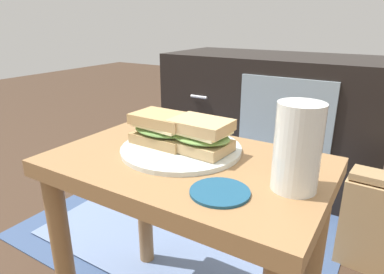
% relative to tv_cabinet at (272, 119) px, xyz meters
% --- Properties ---
extents(side_table, '(0.56, 0.36, 0.46)m').
position_rel_tv_cabinet_xyz_m(side_table, '(0.13, -0.95, 0.08)').
color(side_table, olive).
rests_on(side_table, ground).
extents(tv_cabinet, '(0.96, 0.46, 0.58)m').
position_rel_tv_cabinet_xyz_m(tv_cabinet, '(0.00, 0.00, 0.00)').
color(tv_cabinet, black).
rests_on(tv_cabinet, ground).
extents(area_rug, '(1.07, 0.82, 0.01)m').
position_rel_tv_cabinet_xyz_m(area_rug, '(-0.12, -0.58, -0.29)').
color(area_rug, '#384C72').
rests_on(area_rug, ground).
extents(plate, '(0.26, 0.26, 0.01)m').
position_rel_tv_cabinet_xyz_m(plate, '(0.10, -0.92, 0.17)').
color(plate, silver).
rests_on(plate, side_table).
extents(sandwich_front, '(0.14, 0.10, 0.07)m').
position_rel_tv_cabinet_xyz_m(sandwich_front, '(0.05, -0.92, 0.21)').
color(sandwich_front, tan).
rests_on(sandwich_front, plate).
extents(sandwich_back, '(0.13, 0.10, 0.07)m').
position_rel_tv_cabinet_xyz_m(sandwich_back, '(0.15, -0.92, 0.21)').
color(sandwich_back, tan).
rests_on(sandwich_back, plate).
extents(beer_glass, '(0.08, 0.08, 0.15)m').
position_rel_tv_cabinet_xyz_m(beer_glass, '(0.35, -0.96, 0.24)').
color(beer_glass, silver).
rests_on(beer_glass, side_table).
extents(coaster, '(0.10, 0.10, 0.01)m').
position_rel_tv_cabinet_xyz_m(coaster, '(0.26, -1.04, 0.17)').
color(coaster, navy).
rests_on(coaster, side_table).
extents(paper_bag, '(0.22, 0.14, 0.31)m').
position_rel_tv_cabinet_xyz_m(paper_bag, '(0.50, -0.44, -0.14)').
color(paper_bag, tan).
rests_on(paper_bag, ground).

